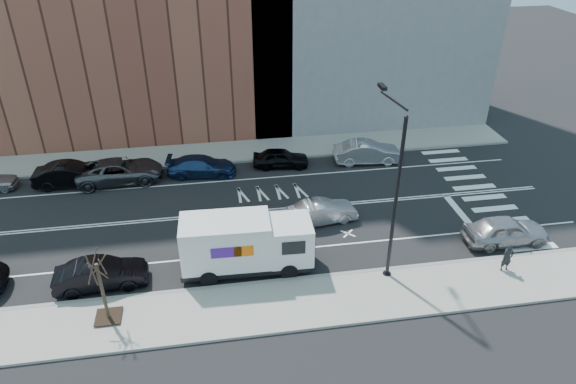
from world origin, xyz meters
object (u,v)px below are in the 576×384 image
object	(u,v)px
driving_sedan	(322,212)
near_parked_front	(506,231)
fedex_van	(245,243)
far_parked_b	(71,175)
pedestrian	(507,257)

from	to	relation	value
driving_sedan	near_parked_front	xyz separation A→B (m)	(9.88, -3.81, 0.12)
fedex_van	far_parked_b	distance (m)	15.57
near_parked_front	pedestrian	distance (m)	2.87
fedex_van	near_parked_front	bearing A→B (deg)	1.94
far_parked_b	fedex_van	bearing A→B (deg)	-133.80
far_parked_b	near_parked_front	world-z (taller)	near_parked_front
driving_sedan	pedestrian	world-z (taller)	pedestrian
fedex_van	near_parked_front	size ratio (longest dim) A/B	1.45
driving_sedan	near_parked_front	bearing A→B (deg)	-118.72
far_parked_b	near_parked_front	size ratio (longest dim) A/B	1.03
driving_sedan	pedestrian	size ratio (longest dim) A/B	2.54
fedex_van	far_parked_b	xyz separation A→B (m)	(-10.97, 11.02, -0.84)
driving_sedan	far_parked_b	bearing A→B (deg)	58.13
driving_sedan	near_parked_front	distance (m)	10.59
fedex_van	pedestrian	size ratio (longest dim) A/B	4.18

